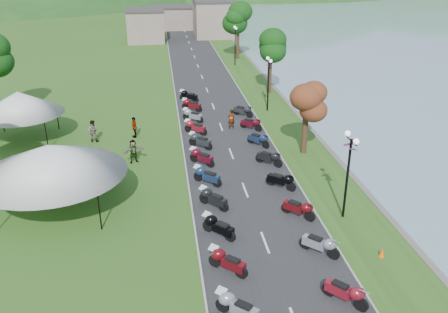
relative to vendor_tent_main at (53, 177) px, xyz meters
name	(u,v)px	position (x,y,z in m)	size (l,w,h in m)	color
road	(213,106)	(11.50, 18.62, -1.99)	(7.00, 120.00, 0.02)	#2C2C2E
far_building	(174,20)	(9.50, 63.62, 0.50)	(18.00, 16.00, 5.00)	gray
moto_row_left	(213,199)	(9.23, -1.31, -1.45)	(2.60, 46.26, 1.10)	#331411
moto_row_right	(298,208)	(13.90, -3.04, -1.45)	(2.60, 38.99, 1.10)	#331411
vendor_tent_main	(53,177)	(0.00, 0.00, 0.00)	(5.73, 5.73, 4.00)	silver
vendor_tent_side	(21,116)	(-4.63, 11.75, 0.00)	(4.48, 4.48, 4.00)	silver
tree_lakeside	(306,112)	(16.96, 6.12, 1.19)	(2.30, 2.30, 6.38)	#154C13
pedestrian_a	(115,181)	(3.12, 3.10, -2.00)	(0.70, 0.51, 1.93)	slate
pedestrian_b	(94,141)	(0.93, 10.64, -2.00)	(0.87, 0.48, 1.78)	slate
pedestrian_c	(52,174)	(-1.21, 4.82, -2.00)	(0.98, 0.41, 1.52)	slate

